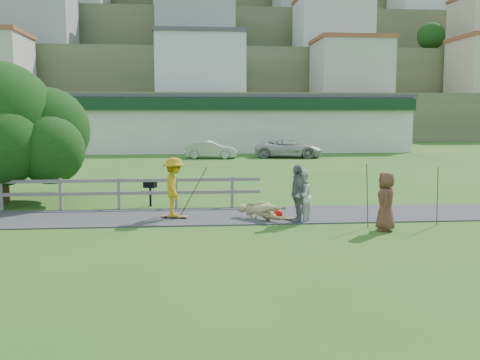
{
  "coord_description": "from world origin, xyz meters",
  "views": [
    {
      "loc": [
        0.56,
        -15.59,
        3.28
      ],
      "look_at": [
        2.16,
        2.0,
        1.13
      ],
      "focal_mm": 40.0,
      "sensor_mm": 36.0,
      "label": 1
    }
  ],
  "objects_px": {
    "car_white": "(288,148)",
    "bbq": "(150,194)",
    "car_silver": "(211,150)",
    "skater_fallen": "(261,211)",
    "skater_rider": "(174,190)",
    "spectator_b": "(297,194)",
    "spectator_a": "(301,196)",
    "spectator_c": "(386,201)"
  },
  "relations": [
    {
      "from": "spectator_b",
      "to": "bbq",
      "type": "bearing_deg",
      "value": -125.77
    },
    {
      "from": "spectator_b",
      "to": "spectator_c",
      "type": "relative_size",
      "value": 1.06
    },
    {
      "from": "skater_fallen",
      "to": "car_white",
      "type": "xyz_separation_m",
      "value": [
        5.4,
        24.79,
        0.42
      ]
    },
    {
      "from": "skater_fallen",
      "to": "car_silver",
      "type": "height_order",
      "value": "car_silver"
    },
    {
      "from": "skater_rider",
      "to": "car_silver",
      "type": "relative_size",
      "value": 0.47
    },
    {
      "from": "car_white",
      "to": "skater_rider",
      "type": "bearing_deg",
      "value": 172.5
    },
    {
      "from": "spectator_a",
      "to": "car_silver",
      "type": "height_order",
      "value": "spectator_a"
    },
    {
      "from": "spectator_c",
      "to": "skater_rider",
      "type": "bearing_deg",
      "value": -91.62
    },
    {
      "from": "skater_rider",
      "to": "skater_fallen",
      "type": "relative_size",
      "value": 1.09
    },
    {
      "from": "skater_rider",
      "to": "spectator_a",
      "type": "bearing_deg",
      "value": -107.15
    },
    {
      "from": "spectator_b",
      "to": "spectator_c",
      "type": "height_order",
      "value": "spectator_b"
    },
    {
      "from": "spectator_a",
      "to": "spectator_b",
      "type": "distance_m",
      "value": 0.16
    },
    {
      "from": "spectator_c",
      "to": "car_white",
      "type": "height_order",
      "value": "spectator_c"
    },
    {
      "from": "bbq",
      "to": "spectator_c",
      "type": "bearing_deg",
      "value": -17.02
    },
    {
      "from": "spectator_b",
      "to": "skater_fallen",
      "type": "bearing_deg",
      "value": -110.09
    },
    {
      "from": "skater_rider",
      "to": "bbq",
      "type": "bearing_deg",
      "value": 16.14
    },
    {
      "from": "spectator_a",
      "to": "car_silver",
      "type": "relative_size",
      "value": 0.41
    },
    {
      "from": "skater_fallen",
      "to": "car_silver",
      "type": "distance_m",
      "value": 24.59
    },
    {
      "from": "skater_fallen",
      "to": "spectator_c",
      "type": "distance_m",
      "value": 3.82
    },
    {
      "from": "spectator_b",
      "to": "spectator_c",
      "type": "xyz_separation_m",
      "value": [
        2.29,
        -1.35,
        -0.05
      ]
    },
    {
      "from": "car_white",
      "to": "bbq",
      "type": "xyz_separation_m",
      "value": [
        -9.04,
        -21.81,
        -0.27
      ]
    },
    {
      "from": "skater_rider",
      "to": "spectator_c",
      "type": "bearing_deg",
      "value": -115.16
    },
    {
      "from": "spectator_c",
      "to": "car_silver",
      "type": "xyz_separation_m",
      "value": [
        -4.02,
        26.32,
        -0.19
      ]
    },
    {
      "from": "car_white",
      "to": "bbq",
      "type": "distance_m",
      "value": 23.61
    },
    {
      "from": "spectator_c",
      "to": "car_silver",
      "type": "relative_size",
      "value": 0.42
    },
    {
      "from": "spectator_b",
      "to": "bbq",
      "type": "height_order",
      "value": "spectator_b"
    },
    {
      "from": "spectator_b",
      "to": "bbq",
      "type": "distance_m",
      "value": 5.8
    },
    {
      "from": "skater_rider",
      "to": "spectator_c",
      "type": "relative_size",
      "value": 1.11
    },
    {
      "from": "spectator_a",
      "to": "car_white",
      "type": "height_order",
      "value": "spectator_a"
    },
    {
      "from": "spectator_a",
      "to": "spectator_b",
      "type": "xyz_separation_m",
      "value": [
        -0.13,
        -0.04,
        0.08
      ]
    },
    {
      "from": "spectator_a",
      "to": "car_white",
      "type": "bearing_deg",
      "value": -160.02
    },
    {
      "from": "car_silver",
      "to": "spectator_a",
      "type": "bearing_deg",
      "value": -168.36
    },
    {
      "from": "skater_fallen",
      "to": "skater_rider",
      "type": "bearing_deg",
      "value": 122.5
    },
    {
      "from": "skater_fallen",
      "to": "bbq",
      "type": "bearing_deg",
      "value": 93.91
    },
    {
      "from": "spectator_b",
      "to": "spectator_c",
      "type": "distance_m",
      "value": 2.66
    },
    {
      "from": "spectator_b",
      "to": "skater_rider",
      "type": "bearing_deg",
      "value": -103.63
    },
    {
      "from": "car_silver",
      "to": "skater_fallen",
      "type": "bearing_deg",
      "value": -171.1
    },
    {
      "from": "skater_fallen",
      "to": "car_silver",
      "type": "xyz_separation_m",
      "value": [
        -0.66,
        24.58,
        0.34
      ]
    },
    {
      "from": "spectator_a",
      "to": "spectator_b",
      "type": "bearing_deg",
      "value": -43.24
    },
    {
      "from": "spectator_a",
      "to": "skater_fallen",
      "type": "bearing_deg",
      "value": -76.56
    },
    {
      "from": "skater_fallen",
      "to": "bbq",
      "type": "distance_m",
      "value": 4.7
    },
    {
      "from": "skater_rider",
      "to": "spectator_b",
      "type": "relative_size",
      "value": 1.04
    }
  ]
}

